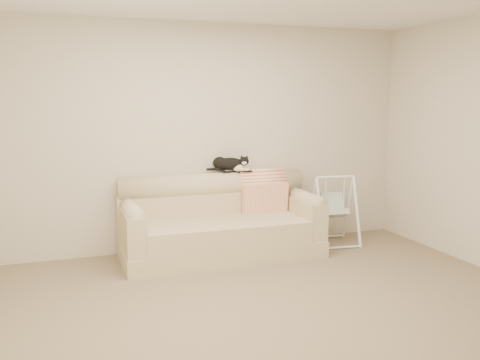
# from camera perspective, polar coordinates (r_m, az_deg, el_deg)

# --- Properties ---
(ground_plane) EXTENTS (5.00, 5.00, 0.00)m
(ground_plane) POSITION_cam_1_polar(r_m,az_deg,el_deg) (4.66, 3.18, -13.40)
(ground_plane) COLOR brown
(ground_plane) RESTS_ON ground
(room_shell) EXTENTS (5.04, 4.04, 2.60)m
(room_shell) POSITION_cam_1_polar(r_m,az_deg,el_deg) (4.32, 3.35, 5.71)
(room_shell) COLOR beige
(room_shell) RESTS_ON ground
(sofa) EXTENTS (2.20, 0.93, 0.90)m
(sofa) POSITION_cam_1_polar(r_m,az_deg,el_deg) (6.02, -2.21, -4.73)
(sofa) COLOR tan
(sofa) RESTS_ON ground
(remote_a) EXTENTS (0.19, 0.09, 0.03)m
(remote_a) POSITION_cam_1_polar(r_m,az_deg,el_deg) (6.20, -1.15, 0.94)
(remote_a) COLOR black
(remote_a) RESTS_ON sofa
(remote_b) EXTENTS (0.18, 0.09, 0.02)m
(remote_b) POSITION_cam_1_polar(r_m,az_deg,el_deg) (6.22, 0.51, 0.94)
(remote_b) COLOR black
(remote_b) RESTS_ON sofa
(tuxedo_cat) EXTENTS (0.49, 0.35, 0.20)m
(tuxedo_cat) POSITION_cam_1_polar(r_m,az_deg,el_deg) (6.22, -1.10, 1.74)
(tuxedo_cat) COLOR black
(tuxedo_cat) RESTS_ON sofa
(throw_blanket) EXTENTS (0.55, 0.38, 0.58)m
(throw_blanket) POSITION_cam_1_polar(r_m,az_deg,el_deg) (6.35, 2.27, -0.58)
(throw_blanket) COLOR #E56345
(throw_blanket) RESTS_ON sofa
(baby_swing) EXTENTS (0.56, 0.59, 0.84)m
(baby_swing) POSITION_cam_1_polar(r_m,az_deg,el_deg) (6.56, 10.02, -3.13)
(baby_swing) COLOR white
(baby_swing) RESTS_ON ground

